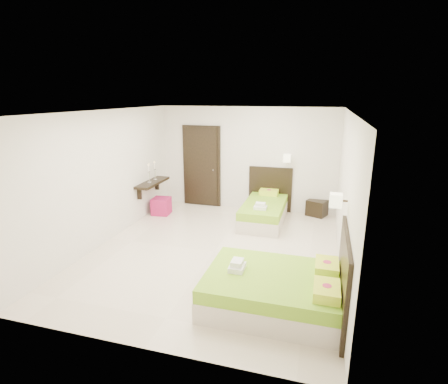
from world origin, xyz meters
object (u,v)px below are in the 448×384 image
(bed_single, at_px, (265,210))
(bed_double, at_px, (279,289))
(nightstand, at_px, (317,208))
(ottoman, at_px, (161,206))

(bed_single, distance_m, bed_double, 3.48)
(bed_single, xyz_separation_m, nightstand, (1.18, 0.74, -0.08))
(nightstand, height_order, ottoman, ottoman)
(bed_double, relative_size, ottoman, 4.53)
(nightstand, distance_m, ottoman, 3.85)
(bed_single, xyz_separation_m, ottoman, (-2.55, -0.22, -0.07))
(bed_double, bearing_deg, bed_single, 102.78)
(bed_double, xyz_separation_m, ottoman, (-3.32, 3.17, -0.07))
(nightstand, bearing_deg, ottoman, -142.84)
(bed_single, bearing_deg, nightstand, 32.17)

